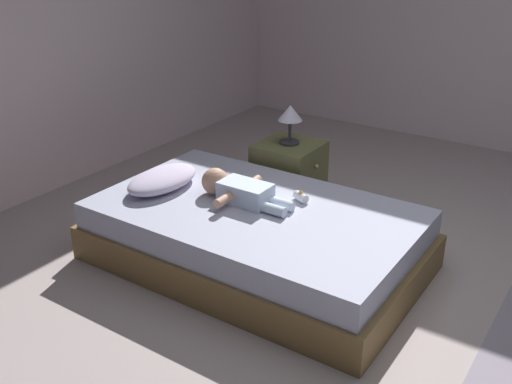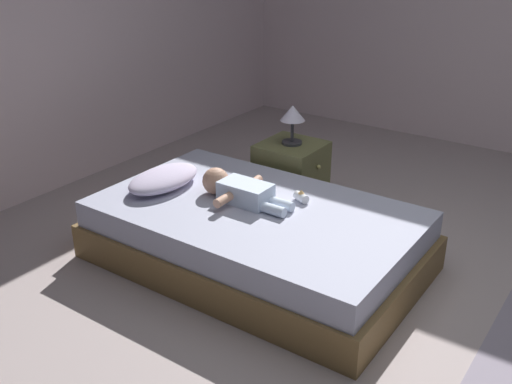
# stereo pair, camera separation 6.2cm
# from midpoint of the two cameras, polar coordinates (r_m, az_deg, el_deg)

# --- Properties ---
(ground_plane) EXTENTS (8.00, 8.00, 0.00)m
(ground_plane) POSITION_cam_midpoint_polar(r_m,az_deg,el_deg) (3.51, 14.16, -10.54)
(ground_plane) COLOR #B09F9C
(wall_behind_bed) EXTENTS (8.00, 0.12, 2.89)m
(wall_behind_bed) POSITION_cam_midpoint_polar(r_m,az_deg,el_deg) (4.82, -20.47, 16.69)
(wall_behind_bed) COLOR silver
(wall_behind_bed) RESTS_ON ground_plane
(bed) EXTENTS (1.23, 2.02, 0.39)m
(bed) POSITION_cam_midpoint_polar(r_m,az_deg,el_deg) (3.71, 0.48, -4.24)
(bed) COLOR brown
(bed) RESTS_ON ground_plane
(pillow) EXTENTS (0.56, 0.32, 0.12)m
(pillow) POSITION_cam_midpoint_polar(r_m,az_deg,el_deg) (3.91, -8.46, 1.29)
(pillow) COLOR silver
(pillow) RESTS_ON bed
(baby) EXTENTS (0.46, 0.64, 0.17)m
(baby) POSITION_cam_midpoint_polar(r_m,az_deg,el_deg) (3.68, -1.32, 0.22)
(baby) COLOR silver
(baby) RESTS_ON bed
(toothbrush) EXTENTS (0.02, 0.13, 0.02)m
(toothbrush) POSITION_cam_midpoint_polar(r_m,az_deg,el_deg) (3.91, -0.88, 0.74)
(toothbrush) COLOR #B63CAC
(toothbrush) RESTS_ON bed
(nightstand) EXTENTS (0.45, 0.48, 0.47)m
(nightstand) POSITION_cam_midpoint_polar(r_m,az_deg,el_deg) (4.54, 3.80, 1.86)
(nightstand) COLOR olive
(nightstand) RESTS_ON ground_plane
(lamp) EXTENTS (0.18, 0.18, 0.30)m
(lamp) POSITION_cam_midpoint_polar(r_m,az_deg,el_deg) (4.39, 3.96, 7.29)
(lamp) COLOR #333338
(lamp) RESTS_ON nightstand
(baby_bottle) EXTENTS (0.09, 0.11, 0.08)m
(baby_bottle) POSITION_cam_midpoint_polar(r_m,az_deg,el_deg) (3.69, 4.86, -0.46)
(baby_bottle) COLOR white
(baby_bottle) RESTS_ON bed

